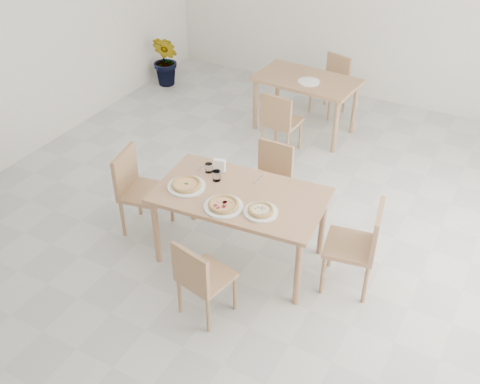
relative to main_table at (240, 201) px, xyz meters
The scene contains 21 objects.
main_table is the anchor object (origin of this frame).
chair_south 0.85m from the main_table, 84.79° to the right, with size 0.46×0.46×0.79m.
chair_north 0.85m from the main_table, 95.91° to the left, with size 0.40×0.40×0.80m.
chair_west 1.14m from the main_table, behind, with size 0.51×0.51×0.88m.
chair_east 1.13m from the main_table, ahead, with size 0.51×0.51×0.89m.
plate_margherita 0.51m from the main_table, 163.75° to the right, with size 0.35×0.35×0.02m, color white.
plate_mushroom 0.34m from the main_table, 28.76° to the right, with size 0.30×0.30×0.02m, color white.
plate_pepperoni 0.26m from the main_table, 96.51° to the right, with size 0.35×0.35×0.02m, color white.
pizza_margherita 0.51m from the main_table, 163.75° to the right, with size 0.36×0.36×0.03m.
pizza_mushroom 0.35m from the main_table, 28.76° to the right, with size 0.28×0.28×0.03m.
pizza_pepperoni 0.27m from the main_table, 96.51° to the right, with size 0.33×0.33×0.03m.
tumbler_a 0.34m from the main_table, 163.03° to the left, with size 0.08×0.08×0.10m, color white.
tumbler_b 0.49m from the main_table, 158.02° to the left, with size 0.07×0.07×0.09m, color white.
napkin_holder 0.44m from the main_table, 146.74° to the left, with size 0.13×0.09×0.14m.
fork_a 0.58m from the main_table, 157.67° to the left, with size 0.02×0.19×0.01m, color silver.
fork_b 0.29m from the main_table, 81.55° to the left, with size 0.01×0.17×0.01m, color silver.
second_table 2.68m from the main_table, 100.29° to the left, with size 1.33×0.82×0.75m.
chair_back_s 2.01m from the main_table, 104.91° to the left, with size 0.43×0.43×0.83m.
chair_back_n 3.39m from the main_table, 96.42° to the left, with size 0.50×0.50×0.80m.
plate_empty 2.57m from the main_table, 99.14° to the left, with size 0.28×0.28×0.02m, color white.
potted_plant 4.15m from the main_table, 134.44° to the left, with size 0.45×0.36×0.81m, color #306E21.
Camera 1 is at (2.24, -4.17, 3.67)m, focal length 42.00 mm.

